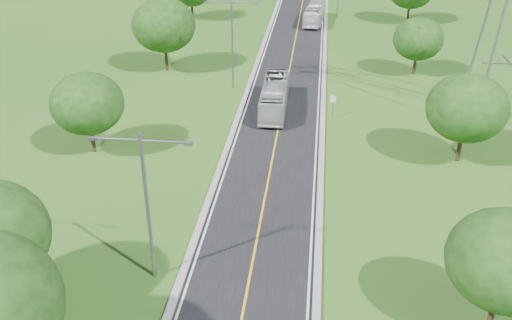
# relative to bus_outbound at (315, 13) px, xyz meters

# --- Properties ---
(ground) EXTENTS (260.00, 260.00, 0.00)m
(ground) POSITION_rel_bus_outbound_xyz_m (-2.45, -14.12, -1.49)
(ground) COLOR #255417
(ground) RESTS_ON ground
(road) EXTENTS (8.00, 150.00, 0.06)m
(road) POSITION_rel_bus_outbound_xyz_m (-2.45, -8.12, -1.46)
(road) COLOR black
(road) RESTS_ON ground
(curb_left) EXTENTS (0.50, 150.00, 0.22)m
(curb_left) POSITION_rel_bus_outbound_xyz_m (-6.70, -8.12, -1.38)
(curb_left) COLOR gray
(curb_left) RESTS_ON ground
(curb_right) EXTENTS (0.50, 150.00, 0.22)m
(curb_right) POSITION_rel_bus_outbound_xyz_m (1.80, -8.12, -1.38)
(curb_right) COLOR gray
(curb_right) RESTS_ON ground
(speed_limit_sign) EXTENTS (0.55, 0.09, 2.40)m
(speed_limit_sign) POSITION_rel_bus_outbound_xyz_m (2.75, -36.13, 0.11)
(speed_limit_sign) COLOR slate
(speed_limit_sign) RESTS_ON ground
(streetlight_near_left) EXTENTS (5.90, 0.25, 10.00)m
(streetlight_near_left) POSITION_rel_bus_outbound_xyz_m (-8.45, -62.12, 4.45)
(streetlight_near_left) COLOR slate
(streetlight_near_left) RESTS_ON ground
(streetlight_mid_left) EXTENTS (5.90, 0.25, 10.00)m
(streetlight_mid_left) POSITION_rel_bus_outbound_xyz_m (-8.45, -29.12, 4.45)
(streetlight_mid_left) COLOR slate
(streetlight_mid_left) RESTS_ON ground
(tree_lb) EXTENTS (6.30, 6.30, 7.33)m
(tree_lb) POSITION_rel_bus_outbound_xyz_m (-18.45, -46.12, 3.15)
(tree_lb) COLOR black
(tree_lb) RESTS_ON ground
(tree_lc) EXTENTS (7.56, 7.56, 8.79)m
(tree_lc) POSITION_rel_bus_outbound_xyz_m (-17.45, -24.12, 4.08)
(tree_lc) COLOR black
(tree_lc) RESTS_ON ground
(tree_ra) EXTENTS (6.30, 6.30, 7.33)m
(tree_ra) POSITION_rel_bus_outbound_xyz_m (11.55, -64.12, 3.15)
(tree_ra) COLOR black
(tree_ra) RESTS_ON ground
(tree_rb) EXTENTS (6.72, 6.72, 7.82)m
(tree_rb) POSITION_rel_bus_outbound_xyz_m (13.55, -44.12, 3.46)
(tree_rb) COLOR black
(tree_rb) RESTS_ON ground
(tree_rc) EXTENTS (5.88, 5.88, 6.84)m
(tree_rc) POSITION_rel_bus_outbound_xyz_m (12.55, -22.12, 2.84)
(tree_rc) COLOR black
(tree_rc) RESTS_ON ground
(bus_outbound) EXTENTS (3.35, 10.47, 2.87)m
(bus_outbound) POSITION_rel_bus_outbound_xyz_m (0.00, 0.00, 0.00)
(bus_outbound) COLOR white
(bus_outbound) RESTS_ON road
(bus_inbound) EXTENTS (2.61, 10.52, 2.92)m
(bus_inbound) POSITION_rel_bus_outbound_xyz_m (-3.25, -34.93, 0.03)
(bus_inbound) COLOR beige
(bus_inbound) RESTS_ON road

